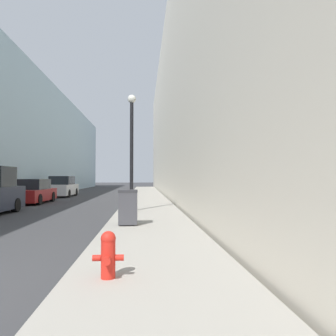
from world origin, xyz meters
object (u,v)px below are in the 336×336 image
parked_sedan_near (33,192)px  parked_sedan_far (62,187)px  lamppost (132,146)px  trash_bin (128,207)px  fire_hydrant (108,254)px

parked_sedan_near → parked_sedan_far: 7.15m
parked_sedan_near → lamppost: bearing=-45.5°
trash_bin → parked_sedan_near: parked_sedan_near is taller
fire_hydrant → parked_sedan_near: size_ratio=0.15×
lamppost → fire_hydrant: bearing=-89.8°
parked_sedan_near → parked_sedan_far: size_ratio=0.99×
trash_bin → parked_sedan_near: 12.48m
fire_hydrant → parked_sedan_near: (-6.34, 16.04, 0.20)m
fire_hydrant → lamppost: size_ratio=0.13×
fire_hydrant → trash_bin: (0.03, 5.31, 0.20)m
lamppost → parked_sedan_near: bearing=134.5°
lamppost → parked_sedan_far: bearing=114.9°
lamppost → parked_sedan_near: (-6.32, 6.43, -2.27)m
fire_hydrant → trash_bin: size_ratio=0.63×
fire_hydrant → lamppost: bearing=90.2°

